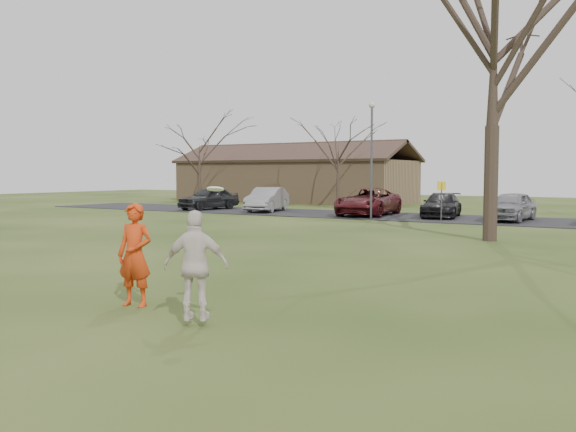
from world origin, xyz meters
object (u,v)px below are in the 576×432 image
(car_3, at_px, (442,205))
(car_0, at_px, (209,198))
(player_defender, at_px, (135,255))
(building, at_px, (294,179))
(lamp_post, at_px, (372,145))
(car_4, at_px, (511,206))
(big_tree, at_px, (494,47))
(car_2, at_px, (368,202))
(catching_play, at_px, (196,265))
(car_1, at_px, (267,199))

(car_3, bearing_deg, car_0, 173.39)
(player_defender, xyz_separation_m, car_0, (-17.77, 24.43, -0.17))
(building, height_order, lamp_post, lamp_post)
(car_3, xyz_separation_m, car_4, (3.83, -0.63, 0.09))
(building, height_order, big_tree, big_tree)
(car_2, height_order, catching_play, catching_play)
(car_0, xyz_separation_m, building, (-1.21, 13.39, 1.14))
(player_defender, relative_size, building, 0.09)
(car_0, distance_m, big_tree, 23.73)
(car_4, height_order, lamp_post, lamp_post)
(car_0, xyz_separation_m, lamp_post, (12.79, -2.11, 3.17))
(catching_play, bearing_deg, car_1, 120.99)
(car_0, xyz_separation_m, car_3, (15.72, 0.91, -0.09))
(big_tree, bearing_deg, car_0, 155.20)
(car_2, relative_size, car_4, 1.29)
(player_defender, distance_m, car_2, 25.51)
(car_0, bearing_deg, car_3, 13.65)
(building, bearing_deg, player_defender, -63.35)
(catching_play, distance_m, building, 43.81)
(car_0, bearing_deg, big_tree, -14.46)
(car_1, xyz_separation_m, big_tree, (16.23, -9.86, 6.19))
(catching_play, bearing_deg, car_0, 128.27)
(player_defender, bearing_deg, big_tree, 67.39)
(building, bearing_deg, car_0, -84.85)
(car_4, relative_size, big_tree, 0.32)
(lamp_post, relative_size, big_tree, 0.45)
(catching_play, height_order, building, building)
(car_3, bearing_deg, lamp_post, -144.04)
(building, bearing_deg, catching_play, -61.39)
(car_2, relative_size, catching_play, 2.60)
(car_2, xyz_separation_m, car_3, (4.16, 0.60, -0.12))
(car_0, distance_m, catching_play, 31.92)
(big_tree, bearing_deg, catching_play, -93.80)
(big_tree, bearing_deg, car_4, 97.16)
(building, bearing_deg, car_1, -66.29)
(car_2, distance_m, car_4, 8.00)
(car_4, distance_m, catching_play, 25.34)
(player_defender, relative_size, car_3, 0.42)
(car_0, height_order, lamp_post, lamp_post)
(catching_play, bearing_deg, player_defender, 162.53)
(player_defender, height_order, lamp_post, lamp_post)
(car_1, xyz_separation_m, lamp_post, (8.23, -2.36, 3.16))
(car_1, relative_size, lamp_post, 0.74)
(building, relative_size, lamp_post, 3.29)
(car_4, bearing_deg, building, 151.72)
(player_defender, xyz_separation_m, car_3, (-2.05, 25.34, -0.26))
(building, xyz_separation_m, big_tree, (22.00, -23.00, 5.07))
(car_2, distance_m, car_3, 4.21)
(car_0, height_order, car_4, car_0)
(car_0, xyz_separation_m, car_2, (11.55, 0.31, 0.03))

